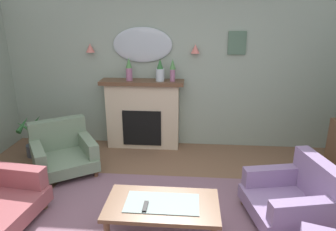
# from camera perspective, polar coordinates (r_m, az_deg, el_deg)

# --- Properties ---
(wall_back) EXTENTS (6.88, 0.10, 2.65)m
(wall_back) POSITION_cam_1_polar(r_m,az_deg,el_deg) (5.11, 2.62, 8.78)
(wall_back) COLOR #93A393
(wall_back) RESTS_ON ground
(fireplace) EXTENTS (1.36, 0.36, 1.16)m
(fireplace) POSITION_cam_1_polar(r_m,az_deg,el_deg) (5.14, -4.72, 0.13)
(fireplace) COLOR beige
(fireplace) RESTS_ON ground
(mantel_vase_left) EXTENTS (0.10, 0.10, 0.36)m
(mantel_vase_left) POSITION_cam_1_polar(r_m,az_deg,el_deg) (4.96, -7.31, 8.55)
(mantel_vase_left) COLOR #9E6084
(mantel_vase_left) RESTS_ON fireplace
(mantel_vase_right) EXTENTS (0.14, 0.14, 0.36)m
(mantel_vase_right) POSITION_cam_1_polar(r_m,az_deg,el_deg) (4.89, -1.49, 8.22)
(mantel_vase_right) COLOR silver
(mantel_vase_right) RESTS_ON fireplace
(mantel_vase_centre) EXTENTS (0.10, 0.10, 0.35)m
(mantel_vase_centre) POSITION_cam_1_polar(r_m,az_deg,el_deg) (4.87, 0.87, 8.68)
(mantel_vase_centre) COLOR #9E6084
(mantel_vase_centre) RESTS_ON fireplace
(wall_mirror) EXTENTS (0.96, 0.06, 0.56)m
(wall_mirror) POSITION_cam_1_polar(r_m,az_deg,el_deg) (5.04, -4.80, 13.03)
(wall_mirror) COLOR #B2BCC6
(wall_sconce_left) EXTENTS (0.14, 0.14, 0.14)m
(wall_sconce_left) POSITION_cam_1_polar(r_m,az_deg,el_deg) (5.21, -14.36, 12.15)
(wall_sconce_left) COLOR #D17066
(wall_sconce_right) EXTENTS (0.14, 0.14, 0.14)m
(wall_sconce_right) POSITION_cam_1_polar(r_m,az_deg,el_deg) (4.93, 5.14, 12.32)
(wall_sconce_right) COLOR #D17066
(framed_picture) EXTENTS (0.28, 0.03, 0.36)m
(framed_picture) POSITION_cam_1_polar(r_m,az_deg,el_deg) (5.03, 12.79, 13.10)
(framed_picture) COLOR #4C6B56
(coffee_table) EXTENTS (1.10, 0.60, 0.45)m
(coffee_table) POSITION_cam_1_polar(r_m,az_deg,el_deg) (3.10, -1.09, -16.94)
(coffee_table) COLOR brown
(coffee_table) RESTS_ON ground
(tv_remote) EXTENTS (0.04, 0.16, 0.02)m
(tv_remote) POSITION_cam_1_polar(r_m,az_deg,el_deg) (3.01, -4.27, -16.64)
(tv_remote) COLOR black
(tv_remote) RESTS_ON coffee_table
(armchair_in_corner) EXTENTS (1.12, 1.13, 0.71)m
(armchair_in_corner) POSITION_cam_1_polar(r_m,az_deg,el_deg) (4.68, -19.11, -6.25)
(armchair_in_corner) COLOR gray
(armchair_in_corner) RESTS_ON ground
(armchair_beside_couch) EXTENTS (0.97, 0.95, 0.71)m
(armchair_beside_couch) POSITION_cam_1_polar(r_m,az_deg,el_deg) (3.68, 22.71, -13.73)
(armchair_beside_couch) COLOR gray
(armchair_beside_couch) RESTS_ON ground
(potted_plant_small_fern) EXTENTS (0.36, 0.36, 0.67)m
(potted_plant_small_fern) POSITION_cam_1_polar(r_m,az_deg,el_deg) (5.32, -24.03, -3.92)
(potted_plant_small_fern) COLOR #474C56
(potted_plant_small_fern) RESTS_ON ground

